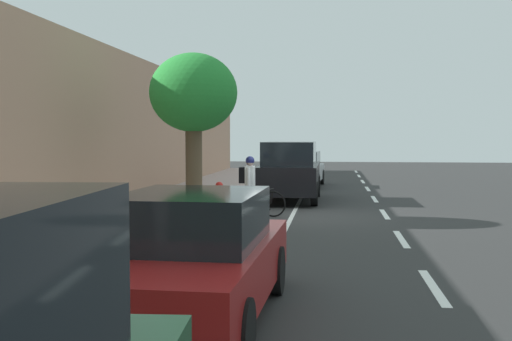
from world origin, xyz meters
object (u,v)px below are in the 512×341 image
object	(u,v)px
bicycle_at_curb	(255,202)
cyclist_with_backpack	(249,179)
parked_sedan_red_mid	(192,257)
street_tree_near_cyclist	(193,96)
parked_sedan_silver_nearest	(301,169)
parked_suv_black_second	(290,170)
fire_hydrant	(219,197)

from	to	relation	value
bicycle_at_curb	cyclist_with_backpack	xyz separation A→B (m)	(0.23, -0.45, 0.60)
parked_sedan_red_mid	street_tree_near_cyclist	distance (m)	9.34
bicycle_at_curb	parked_sedan_silver_nearest	bearing A→B (deg)	-94.06
parked_suv_black_second	fire_hydrant	world-z (taller)	parked_suv_black_second
street_tree_near_cyclist	fire_hydrant	xyz separation A→B (m)	(-0.62, -0.29, -2.68)
parked_sedan_silver_nearest	parked_sedan_red_mid	bearing A→B (deg)	89.25
bicycle_at_curb	fire_hydrant	world-z (taller)	fire_hydrant
parked_suv_black_second	parked_sedan_red_mid	xyz separation A→B (m)	(0.20, 13.72, -0.27)
fire_hydrant	cyclist_with_backpack	bearing A→B (deg)	-125.11
fire_hydrant	parked_suv_black_second	bearing A→B (deg)	-108.58
street_tree_near_cyclist	parked_sedan_silver_nearest	bearing A→B (deg)	-101.52
parked_suv_black_second	bicycle_at_curb	bearing A→B (deg)	80.86
fire_hydrant	bicycle_at_curb	bearing A→B (deg)	-150.87
parked_sedan_silver_nearest	fire_hydrant	bearing A→B (deg)	81.40
parked_sedan_silver_nearest	parked_suv_black_second	xyz separation A→B (m)	(0.06, 6.05, 0.27)
parked_sedan_silver_nearest	bicycle_at_curb	distance (m)	10.22
parked_sedan_red_mid	cyclist_with_backpack	size ratio (longest dim) A/B	2.74
bicycle_at_curb	cyclist_with_backpack	world-z (taller)	cyclist_with_backpack
bicycle_at_curb	parked_suv_black_second	bearing A→B (deg)	-99.14
cyclist_with_backpack	street_tree_near_cyclist	bearing A→B (deg)	43.82
parked_suv_black_second	parked_sedan_red_mid	bearing A→B (deg)	89.15
parked_suv_black_second	fire_hydrant	xyz separation A→B (m)	(1.56, 4.64, -0.47)
bicycle_at_curb	cyclist_with_backpack	distance (m)	0.79
cyclist_with_backpack	fire_hydrant	bearing A→B (deg)	54.89
parked_sedan_red_mid	street_tree_near_cyclist	size ratio (longest dim) A/B	1.06
cyclist_with_backpack	street_tree_near_cyclist	distance (m)	2.87
parked_suv_black_second	street_tree_near_cyclist	distance (m)	5.82
parked_sedan_silver_nearest	cyclist_with_backpack	bearing A→B (deg)	84.43
parked_suv_black_second	cyclist_with_backpack	world-z (taller)	parked_suv_black_second
parked_suv_black_second	bicycle_at_curb	size ratio (longest dim) A/B	2.75
parked_sedan_red_mid	street_tree_near_cyclist	bearing A→B (deg)	-77.32
cyclist_with_backpack	parked_sedan_silver_nearest	bearing A→B (deg)	-95.57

